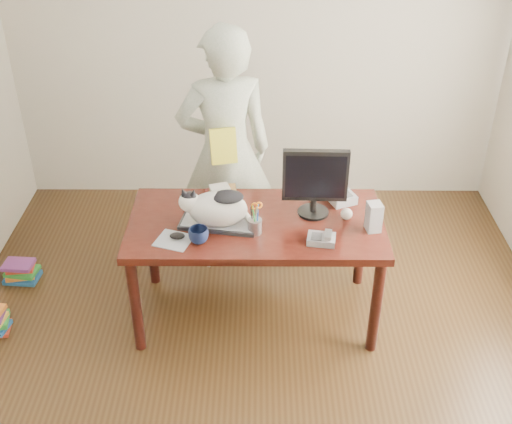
% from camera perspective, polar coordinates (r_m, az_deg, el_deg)
% --- Properties ---
extents(room, '(4.50, 4.50, 4.50)m').
position_cam_1_polar(room, '(3.19, -0.07, 2.24)').
color(room, black).
rests_on(room, ground).
extents(desk, '(1.60, 0.80, 0.75)m').
position_cam_1_polar(desk, '(4.16, 0.01, -1.92)').
color(desk, black).
rests_on(desk, ground).
extents(keyboard, '(0.50, 0.26, 0.03)m').
position_cam_1_polar(keyboard, '(3.97, -3.36, -1.08)').
color(keyboard, black).
rests_on(keyboard, desk).
extents(cat, '(0.47, 0.28, 0.27)m').
position_cam_1_polar(cat, '(3.90, -3.64, 0.41)').
color(cat, white).
rests_on(cat, keyboard).
extents(monitor, '(0.41, 0.20, 0.46)m').
position_cam_1_polar(monitor, '(3.96, 5.28, 2.91)').
color(monitor, black).
rests_on(monitor, desk).
extents(pen_cup, '(0.11, 0.11, 0.22)m').
position_cam_1_polar(pen_cup, '(3.87, -0.09, -1.11)').
color(pen_cup, gray).
rests_on(pen_cup, desk).
extents(mousepad, '(0.25, 0.24, 0.00)m').
position_cam_1_polar(mousepad, '(3.87, -7.32, -2.51)').
color(mousepad, '#9FA5AB').
rests_on(mousepad, desk).
extents(mouse, '(0.11, 0.09, 0.04)m').
position_cam_1_polar(mouse, '(3.87, -7.01, -2.11)').
color(mouse, black).
rests_on(mouse, mousepad).
extents(coffee_mug, '(0.15, 0.15, 0.10)m').
position_cam_1_polar(coffee_mug, '(3.81, -5.13, -2.08)').
color(coffee_mug, black).
rests_on(coffee_mug, desk).
extents(phone, '(0.18, 0.15, 0.08)m').
position_cam_1_polar(phone, '(3.83, 5.88, -2.37)').
color(phone, slate).
rests_on(phone, desk).
extents(speaker, '(0.10, 0.11, 0.19)m').
position_cam_1_polar(speaker, '(3.95, 10.43, -0.43)').
color(speaker, '#99999C').
rests_on(speaker, desk).
extents(baseball, '(0.07, 0.07, 0.07)m').
position_cam_1_polar(baseball, '(4.05, 8.05, -0.16)').
color(baseball, white).
rests_on(baseball, desk).
extents(book_stack, '(0.23, 0.19, 0.07)m').
position_cam_1_polar(book_stack, '(4.26, -3.08, 1.78)').
color(book_stack, '#471413').
rests_on(book_stack, desk).
extents(calculator, '(0.23, 0.25, 0.06)m').
position_cam_1_polar(calculator, '(4.25, 7.45, 1.46)').
color(calculator, slate).
rests_on(calculator, desk).
extents(person, '(0.75, 0.57, 1.82)m').
position_cam_1_polar(person, '(4.47, -2.76, 5.26)').
color(person, beige).
rests_on(person, ground).
extents(held_book, '(0.19, 0.14, 0.24)m').
position_cam_1_polar(held_book, '(4.25, -2.92, 5.88)').
color(held_book, yellow).
rests_on(held_book, person).
extents(book_pile_b, '(0.26, 0.20, 0.15)m').
position_cam_1_polar(book_pile_b, '(5.01, -20.15, -4.97)').
color(book_pile_b, navy).
rests_on(book_pile_b, ground).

